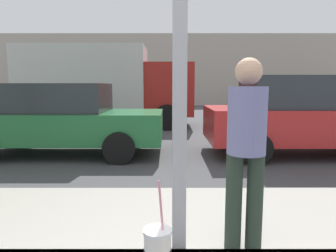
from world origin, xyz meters
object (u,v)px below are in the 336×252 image
object	(u,v)px
box_truck	(106,84)
parked_car_green	(63,118)
pedestrian	(248,143)
parked_car_red	(304,116)

from	to	relation	value
box_truck	parked_car_green	bearing A→B (deg)	-89.48
box_truck	pedestrian	world-z (taller)	box_truck
parked_car_green	parked_car_red	world-z (taller)	parked_car_red
pedestrian	parked_car_green	bearing A→B (deg)	126.07
parked_car_green	pedestrian	distance (m)	5.13
parked_car_green	box_truck	xyz separation A→B (m)	(-0.04, 4.75, 0.80)
parked_car_red	pedestrian	world-z (taller)	pedestrian
parked_car_red	box_truck	xyz separation A→B (m)	(-5.39, 4.75, 0.73)
parked_car_red	pedestrian	xyz separation A→B (m)	(-2.33, -4.14, 0.18)
parked_car_green	box_truck	world-z (taller)	box_truck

